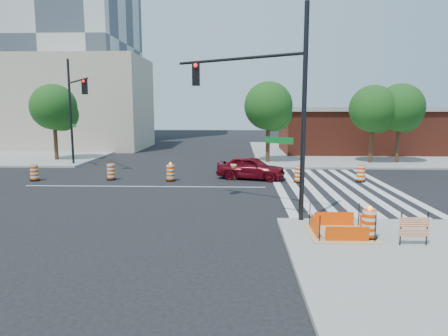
{
  "coord_description": "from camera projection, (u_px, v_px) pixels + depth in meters",
  "views": [
    {
      "loc": [
        5.4,
        -22.59,
        4.52
      ],
      "look_at": [
        4.69,
        -1.91,
        1.4
      ],
      "focal_mm": 32.0,
      "sensor_mm": 36.0,
      "label": 1
    }
  ],
  "objects": [
    {
      "name": "ground",
      "position": [
        145.0,
        186.0,
        23.19
      ],
      "size": [
        120.0,
        120.0,
        0.0
      ],
      "primitive_type": "plane",
      "color": "black",
      "rests_on": "ground"
    },
    {
      "name": "sidewalk_ne",
      "position": [
        362.0,
        152.0,
        40.35
      ],
      "size": [
        22.0,
        22.0,
        0.15
      ],
      "primitive_type": "cube",
      "color": "gray",
      "rests_on": "ground"
    },
    {
      "name": "sidewalk_nw",
      "position": [
        13.0,
        151.0,
        41.57
      ],
      "size": [
        22.0,
        22.0,
        0.15
      ],
      "primitive_type": "cube",
      "color": "gray",
      "rests_on": "ground"
    },
    {
      "name": "crosswalk_east",
      "position": [
        334.0,
        188.0,
        22.81
      ],
      "size": [
        6.75,
        13.5,
        0.01
      ],
      "color": "silver",
      "rests_on": "ground"
    },
    {
      "name": "lane_centerline",
      "position": [
        145.0,
        186.0,
        23.18
      ],
      "size": [
        14.0,
        0.12,
        0.01
      ],
      "primitive_type": "cube",
      "color": "silver",
      "rests_on": "ground"
    },
    {
      "name": "excavation_pit",
      "position": [
        340.0,
        232.0,
        13.95
      ],
      "size": [
        2.2,
        2.2,
        0.9
      ],
      "color": "tan",
      "rests_on": "ground"
    },
    {
      "name": "brick_storefront",
      "position": [
        363.0,
        130.0,
        40.02
      ],
      "size": [
        16.5,
        8.5,
        4.6
      ],
      "color": "maroon",
      "rests_on": "ground"
    },
    {
      "name": "beige_midrise",
      "position": [
        82.0,
        104.0,
        44.59
      ],
      "size": [
        14.0,
        10.0,
        10.0
      ],
      "primitive_type": "cube",
      "color": "#BDA990",
      "rests_on": "ground"
    },
    {
      "name": "red_coupe",
      "position": [
        251.0,
        168.0,
        25.55
      ],
      "size": [
        4.65,
        2.85,
        1.48
      ],
      "primitive_type": "imported",
      "rotation": [
        0.0,
        0.0,
        1.3
      ],
      "color": "#610813",
      "rests_on": "ground"
    },
    {
      "name": "signal_pole_se",
      "position": [
        265.0,
        95.0,
        16.02
      ],
      "size": [
        5.3,
        3.53,
        8.25
      ],
      "rotation": [
        0.0,
        0.0,
        2.56
      ],
      "color": "black",
      "rests_on": "ground"
    },
    {
      "name": "signal_pole_nw",
      "position": [
        75.0,
        102.0,
        29.66
      ],
      "size": [
        3.5,
        5.19,
        8.1
      ],
      "rotation": [
        0.0,
        0.0,
        -0.98
      ],
      "color": "black",
      "rests_on": "ground"
    },
    {
      "name": "pit_drum",
      "position": [
        369.0,
        225.0,
        13.37
      ],
      "size": [
        0.58,
        0.58,
        1.15
      ],
      "color": "black",
      "rests_on": "ground"
    },
    {
      "name": "barricade",
      "position": [
        414.0,
        227.0,
        12.74
      ],
      "size": [
        0.93,
        0.05,
        1.1
      ],
      "rotation": [
        0.0,
        0.0,
        0.01
      ],
      "color": "#ED4B05",
      "rests_on": "ground"
    },
    {
      "name": "tree_north_b",
      "position": [
        55.0,
        110.0,
        33.56
      ],
      "size": [
        3.84,
        3.83,
        6.52
      ],
      "color": "#382314",
      "rests_on": "ground"
    },
    {
      "name": "tree_north_c",
      "position": [
        269.0,
        109.0,
        32.23
      ],
      "size": [
        3.92,
        3.9,
        6.64
      ],
      "color": "#382314",
      "rests_on": "ground"
    },
    {
      "name": "tree_north_d",
      "position": [
        373.0,
        111.0,
        31.7
      ],
      "size": [
        3.72,
        3.72,
        6.33
      ],
      "color": "#382314",
      "rests_on": "ground"
    },
    {
      "name": "tree_north_e",
      "position": [
        400.0,
        110.0,
        31.75
      ],
      "size": [
        3.79,
        3.79,
        6.45
      ],
      "color": "#382314",
      "rests_on": "ground"
    },
    {
      "name": "median_drum_1",
      "position": [
        34.0,
        173.0,
        24.92
      ],
      "size": [
        0.6,
        0.6,
        1.02
      ],
      "color": "black",
      "rests_on": "ground"
    },
    {
      "name": "median_drum_2",
      "position": [
        111.0,
        172.0,
        25.23
      ],
      "size": [
        0.6,
        0.6,
        1.02
      ],
      "color": "black",
      "rests_on": "ground"
    },
    {
      "name": "median_drum_3",
      "position": [
        171.0,
        173.0,
        24.84
      ],
      "size": [
        0.6,
        0.6,
        1.18
      ],
      "color": "black",
      "rests_on": "ground"
    },
    {
      "name": "median_drum_4",
      "position": [
        234.0,
        172.0,
        25.37
      ],
      "size": [
        0.6,
        0.6,
        1.02
      ],
      "color": "black",
      "rests_on": "ground"
    },
    {
      "name": "median_drum_5",
      "position": [
        298.0,
        175.0,
        24.34
      ],
      "size": [
        0.6,
        0.6,
        1.02
      ],
      "color": "black",
      "rests_on": "ground"
    },
    {
      "name": "median_drum_6",
      "position": [
        361.0,
        174.0,
        24.53
      ],
      "size": [
        0.6,
        0.6,
        1.02
      ],
      "color": "black",
      "rests_on": "ground"
    }
  ]
}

